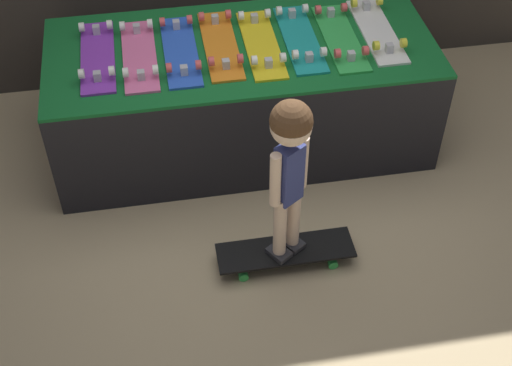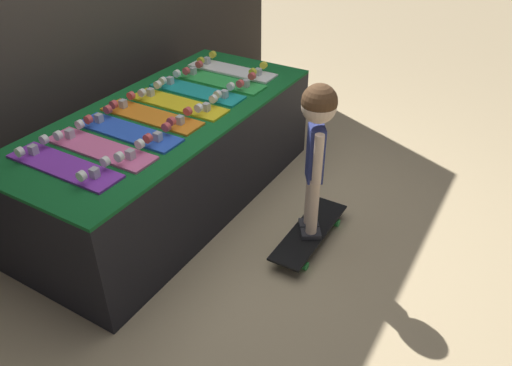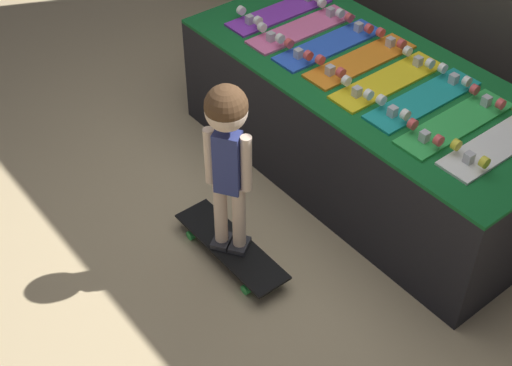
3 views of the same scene
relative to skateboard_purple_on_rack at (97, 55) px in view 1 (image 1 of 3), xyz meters
The scene contains 12 objects.
ground_plane 1.23m from the skateboard_purple_on_rack, 36.17° to the right, with size 16.00×16.00×0.00m, color tan.
display_rack 0.89m from the skateboard_purple_on_rack, ahead, with size 2.23×0.97×0.70m.
skateboard_purple_on_rack is the anchor object (origin of this frame).
skateboard_pink_on_rack 0.23m from the skateboard_purple_on_rack, ahead, with size 0.19×0.70×0.09m.
skateboard_blue_on_rack 0.46m from the skateboard_purple_on_rack, ahead, with size 0.19×0.70×0.09m.
skateboard_orange_on_rack 0.69m from the skateboard_purple_on_rack, ahead, with size 0.19×0.70×0.09m.
skateboard_yellow_on_rack 0.92m from the skateboard_purple_on_rack, ahead, with size 0.19×0.70×0.09m.
skateboard_teal_on_rack 1.15m from the skateboard_purple_on_rack, ahead, with size 0.19×0.70×0.09m.
skateboard_green_on_rack 1.38m from the skateboard_purple_on_rack, ahead, with size 0.19×0.70×0.09m.
skateboard_white_on_rack 1.61m from the skateboard_purple_on_rack, ahead, with size 0.19×0.70×0.09m.
skateboard_on_floor 1.51m from the skateboard_purple_on_rack, 50.16° to the right, with size 0.73×0.21×0.09m.
child 1.37m from the skateboard_purple_on_rack, 50.16° to the right, with size 0.22×0.20×0.98m.
Camera 1 is at (-0.50, -2.84, 2.99)m, focal length 50.00 mm.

